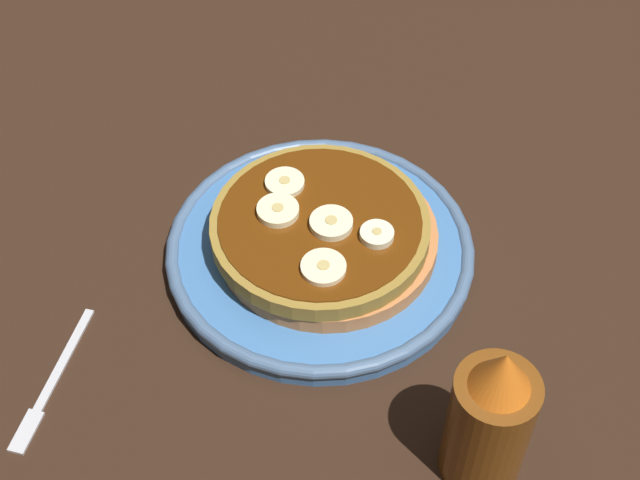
{
  "coord_description": "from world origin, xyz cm",
  "views": [
    {
      "loc": [
        46.73,
        -17.23,
        60.12
      ],
      "look_at": [
        0.0,
        0.0,
        2.35
      ],
      "focal_mm": 52.18,
      "sensor_mm": 36.0,
      "label": 1
    }
  ],
  "objects_px": {
    "pancake_stack": "(323,234)",
    "syrup_bottle": "(490,420)",
    "banana_slice_1": "(377,235)",
    "banana_slice_0": "(331,224)",
    "banana_slice_4": "(278,211)",
    "fork": "(50,386)",
    "banana_slice_3": "(285,183)",
    "banana_slice_2": "(323,268)",
    "plate": "(320,250)"
  },
  "relations": [
    {
      "from": "fork",
      "to": "banana_slice_2",
      "type": "bearing_deg",
      "value": 89.89
    },
    {
      "from": "pancake_stack",
      "to": "fork",
      "type": "relative_size",
      "value": 1.68
    },
    {
      "from": "plate",
      "to": "banana_slice_4",
      "type": "height_order",
      "value": "banana_slice_4"
    },
    {
      "from": "banana_slice_0",
      "to": "syrup_bottle",
      "type": "distance_m",
      "value": 0.21
    },
    {
      "from": "plate",
      "to": "syrup_bottle",
      "type": "height_order",
      "value": "syrup_bottle"
    },
    {
      "from": "fork",
      "to": "syrup_bottle",
      "type": "distance_m",
      "value": 0.33
    },
    {
      "from": "banana_slice_2",
      "to": "syrup_bottle",
      "type": "bearing_deg",
      "value": 18.18
    },
    {
      "from": "plate",
      "to": "banana_slice_1",
      "type": "bearing_deg",
      "value": 47.3
    },
    {
      "from": "pancake_stack",
      "to": "banana_slice_4",
      "type": "distance_m",
      "value": 0.04
    },
    {
      "from": "banana_slice_2",
      "to": "fork",
      "type": "bearing_deg",
      "value": -90.11
    },
    {
      "from": "plate",
      "to": "banana_slice_1",
      "type": "distance_m",
      "value": 0.06
    },
    {
      "from": "banana_slice_3",
      "to": "fork",
      "type": "relative_size",
      "value": 0.29
    },
    {
      "from": "pancake_stack",
      "to": "plate",
      "type": "bearing_deg",
      "value": -133.22
    },
    {
      "from": "banana_slice_3",
      "to": "syrup_bottle",
      "type": "relative_size",
      "value": 0.24
    },
    {
      "from": "banana_slice_0",
      "to": "fork",
      "type": "relative_size",
      "value": 0.31
    },
    {
      "from": "banana_slice_3",
      "to": "banana_slice_4",
      "type": "bearing_deg",
      "value": -28.6
    },
    {
      "from": "banana_slice_1",
      "to": "syrup_bottle",
      "type": "relative_size",
      "value": 0.2
    },
    {
      "from": "pancake_stack",
      "to": "banana_slice_4",
      "type": "bearing_deg",
      "value": -123.07
    },
    {
      "from": "banana_slice_1",
      "to": "banana_slice_4",
      "type": "xyz_separation_m",
      "value": [
        -0.05,
        -0.06,
        -0.0
      ]
    },
    {
      "from": "pancake_stack",
      "to": "banana_slice_4",
      "type": "xyz_separation_m",
      "value": [
        -0.02,
        -0.03,
        0.02
      ]
    },
    {
      "from": "banana_slice_3",
      "to": "fork",
      "type": "distance_m",
      "value": 0.24
    },
    {
      "from": "banana_slice_1",
      "to": "fork",
      "type": "xyz_separation_m",
      "value": [
        0.02,
        -0.27,
        -0.05
      ]
    },
    {
      "from": "pancake_stack",
      "to": "banana_slice_3",
      "type": "bearing_deg",
      "value": -161.84
    },
    {
      "from": "banana_slice_2",
      "to": "banana_slice_3",
      "type": "distance_m",
      "value": 0.1
    },
    {
      "from": "syrup_bottle",
      "to": "banana_slice_0",
      "type": "bearing_deg",
      "value": -170.79
    },
    {
      "from": "banana_slice_3",
      "to": "pancake_stack",
      "type": "bearing_deg",
      "value": 18.16
    },
    {
      "from": "plate",
      "to": "banana_slice_4",
      "type": "relative_size",
      "value": 7.45
    },
    {
      "from": "pancake_stack",
      "to": "syrup_bottle",
      "type": "relative_size",
      "value": 1.38
    },
    {
      "from": "banana_slice_1",
      "to": "banana_slice_3",
      "type": "distance_m",
      "value": 0.09
    },
    {
      "from": "plate",
      "to": "banana_slice_3",
      "type": "bearing_deg",
      "value": -163.41
    },
    {
      "from": "pancake_stack",
      "to": "syrup_bottle",
      "type": "height_order",
      "value": "syrup_bottle"
    },
    {
      "from": "syrup_bottle",
      "to": "pancake_stack",
      "type": "bearing_deg",
      "value": -170.03
    },
    {
      "from": "banana_slice_0",
      "to": "syrup_bottle",
      "type": "height_order",
      "value": "syrup_bottle"
    },
    {
      "from": "pancake_stack",
      "to": "banana_slice_0",
      "type": "height_order",
      "value": "banana_slice_0"
    },
    {
      "from": "pancake_stack",
      "to": "fork",
      "type": "distance_m",
      "value": 0.24
    },
    {
      "from": "fork",
      "to": "syrup_bottle",
      "type": "relative_size",
      "value": 0.82
    },
    {
      "from": "plate",
      "to": "pancake_stack",
      "type": "height_order",
      "value": "pancake_stack"
    },
    {
      "from": "banana_slice_2",
      "to": "fork",
      "type": "xyz_separation_m",
      "value": [
        -0.0,
        -0.22,
        -0.05
      ]
    },
    {
      "from": "syrup_bottle",
      "to": "banana_slice_3",
      "type": "bearing_deg",
      "value": -168.47
    },
    {
      "from": "banana_slice_0",
      "to": "banana_slice_3",
      "type": "relative_size",
      "value": 1.06
    },
    {
      "from": "plate",
      "to": "fork",
      "type": "relative_size",
      "value": 2.28
    },
    {
      "from": "fork",
      "to": "syrup_bottle",
      "type": "xyz_separation_m",
      "value": [
        0.17,
        0.27,
        0.06
      ]
    },
    {
      "from": "banana_slice_1",
      "to": "banana_slice_0",
      "type": "bearing_deg",
      "value": -128.85
    },
    {
      "from": "banana_slice_0",
      "to": "banana_slice_4",
      "type": "bearing_deg",
      "value": -127.92
    },
    {
      "from": "banana_slice_0",
      "to": "syrup_bottle",
      "type": "relative_size",
      "value": 0.25
    },
    {
      "from": "banana_slice_1",
      "to": "syrup_bottle",
      "type": "height_order",
      "value": "syrup_bottle"
    },
    {
      "from": "banana_slice_4",
      "to": "banana_slice_3",
      "type": "bearing_deg",
      "value": 151.4
    },
    {
      "from": "pancake_stack",
      "to": "syrup_bottle",
      "type": "xyz_separation_m",
      "value": [
        0.21,
        0.04,
        0.03
      ]
    },
    {
      "from": "plate",
      "to": "banana_slice_1",
      "type": "height_order",
      "value": "banana_slice_1"
    },
    {
      "from": "plate",
      "to": "syrup_bottle",
      "type": "bearing_deg",
      "value": 10.41
    }
  ]
}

